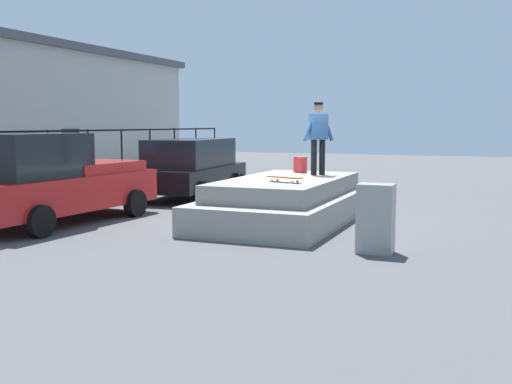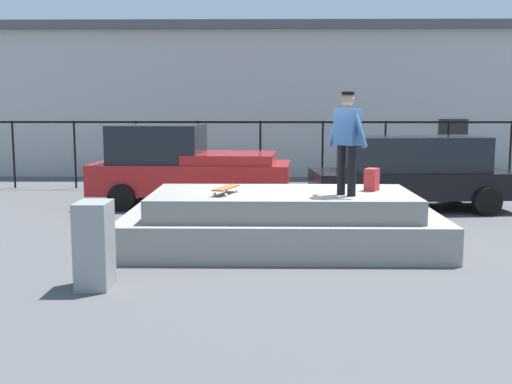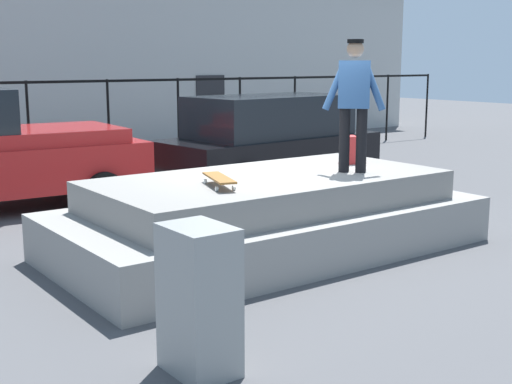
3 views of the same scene
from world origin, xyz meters
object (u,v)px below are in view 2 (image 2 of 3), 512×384
object	(u,v)px
skateboarder	(347,136)
utility_box	(94,245)
car_black_hatchback_mid	(411,171)
backpack	(372,180)
car_red_pickup_near	(185,166)
skateboard	(226,188)

from	to	relation	value
skateboarder	utility_box	world-z (taller)	skateboarder
skateboarder	car_black_hatchback_mid	xyz separation A→B (m)	(2.12, 4.56, -1.04)
backpack	car_red_pickup_near	distance (m)	5.92
utility_box	car_red_pickup_near	bearing A→B (deg)	87.05
backpack	utility_box	xyz separation A→B (m)	(-4.19, -2.71, -0.58)
skateboarder	backpack	distance (m)	1.12
skateboard	utility_box	world-z (taller)	utility_box
backpack	car_black_hatchback_mid	xyz separation A→B (m)	(1.60, 3.95, -0.25)
backpack	skateboard	bearing A→B (deg)	128.31
backpack	car_black_hatchback_mid	bearing A→B (deg)	5.41
backpack	utility_box	bearing A→B (deg)	150.37
skateboarder	backpack	xyz separation A→B (m)	(0.52, 0.61, -0.79)
skateboarder	backpack	bearing A→B (deg)	49.39
utility_box	skateboarder	bearing A→B (deg)	29.43
skateboarder	utility_box	size ratio (longest dim) A/B	1.45
backpack	utility_box	size ratio (longest dim) A/B	0.33
skateboarder	car_black_hatchback_mid	world-z (taller)	skateboarder
skateboarder	utility_box	xyz separation A→B (m)	(-3.66, -2.10, -1.37)
skateboarder	car_red_pickup_near	size ratio (longest dim) A/B	0.35
car_black_hatchback_mid	utility_box	size ratio (longest dim) A/B	4.07
backpack	car_red_pickup_near	size ratio (longest dim) A/B	0.08
backpack	utility_box	distance (m)	5.02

